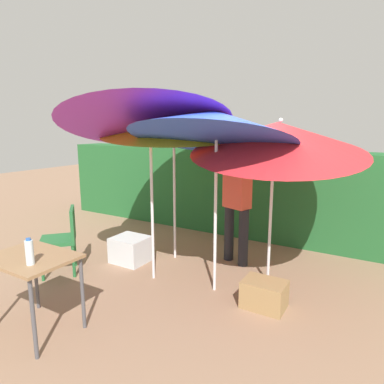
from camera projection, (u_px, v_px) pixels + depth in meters
The scene contains 12 objects.
ground_plane at pixel (180, 279), 4.34m from camera, with size 24.00×24.00×0.00m, color #937056.
hedge_row at pixel (246, 192), 6.09m from camera, with size 8.00×0.70×1.55m, color #23602D.
umbrella_rainbow at pixel (175, 122), 4.67m from camera, with size 2.11×2.11×2.35m.
umbrella_orange at pixel (213, 125), 3.69m from camera, with size 1.89×1.90×2.36m.
umbrella_yellow at pixel (277, 138), 3.88m from camera, with size 2.09×2.08×2.24m.
umbrella_navy at pixel (145, 109), 3.95m from camera, with size 2.17×2.08×2.74m.
person_vendor at pixel (237, 200), 4.70m from camera, with size 0.55×0.33×1.88m.
chair_plastic at pixel (63, 236), 4.44m from camera, with size 0.62×0.62×0.89m.
cooler_box at pixel (130, 249), 4.86m from camera, with size 0.49×0.44×0.37m, color silver.
crate_cardboard at pixel (264, 294), 3.63m from camera, with size 0.46×0.34×0.30m, color #9E7A4C.
folding_table at pixel (32, 266), 3.12m from camera, with size 0.80×0.60×0.76m.
bottle_water at pixel (29, 252), 2.89m from camera, with size 0.07×0.07×0.24m.
Camera 1 is at (2.19, -3.40, 1.94)m, focal length 31.21 mm.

